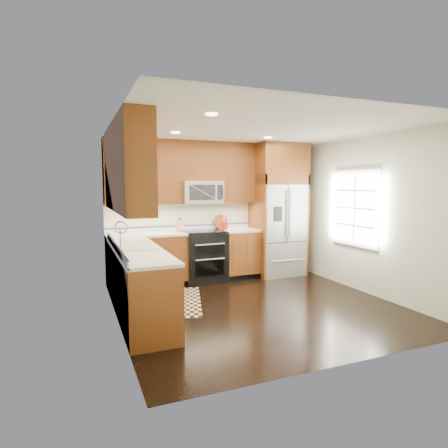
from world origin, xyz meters
name	(u,v)px	position (x,y,z in m)	size (l,w,h in m)	color
ground	(256,305)	(0.00, 0.00, 0.00)	(4.00, 4.00, 0.00)	black
wall_back	(210,210)	(0.00, 2.00, 1.30)	(4.00, 0.02, 2.60)	silver
wall_left	(116,224)	(-2.00, 0.00, 1.30)	(0.02, 4.00, 2.60)	silver
wall_right	(365,215)	(2.00, 0.00, 1.30)	(0.02, 4.00, 2.60)	silver
window	(355,208)	(1.98, 0.20, 1.40)	(0.04, 1.10, 1.30)	white
base_cabinets	(161,270)	(-1.23, 0.90, 0.45)	(2.85, 3.00, 0.90)	brown
countertop	(168,239)	(-1.09, 1.01, 0.92)	(2.86, 3.01, 0.04)	silver
upper_cabinets	(162,170)	(-1.15, 1.09, 2.02)	(2.85, 3.00, 1.15)	brown
range	(204,256)	(-0.25, 1.67, 0.47)	(0.76, 0.67, 0.95)	black
microwave	(202,192)	(-0.25, 1.80, 1.66)	(0.76, 0.40, 0.42)	#B2B2B7
refrigerator	(278,210)	(1.30, 1.63, 1.30)	(0.98, 0.75, 2.60)	#B2B2B7
sink_faucet	(135,244)	(-1.73, 0.23, 0.99)	(0.54, 0.44, 0.37)	#B2B2B7
rug	(171,302)	(-1.15, 0.63, 0.01)	(0.90, 1.50, 0.01)	black
knife_block	(180,226)	(-0.69, 1.74, 1.05)	(0.13, 0.15, 0.26)	tan
utensil_crock	(225,224)	(0.19, 1.73, 1.06)	(0.13, 0.13, 0.33)	maroon
cutting_board	(221,228)	(0.19, 1.94, 0.95)	(0.29, 0.29, 0.02)	brown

